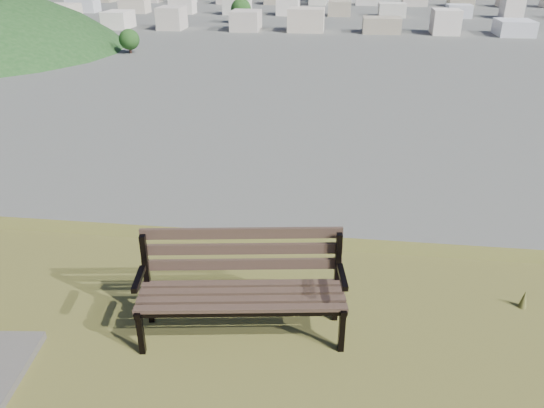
# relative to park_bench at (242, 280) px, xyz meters

# --- Properties ---
(park_bench) EXTENTS (1.77, 0.79, 0.90)m
(park_bench) POSITION_rel_park_bench_xyz_m (0.00, 0.00, 0.00)
(park_bench) COLOR #432F26
(park_bench) RESTS_ON hilltop_mesa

